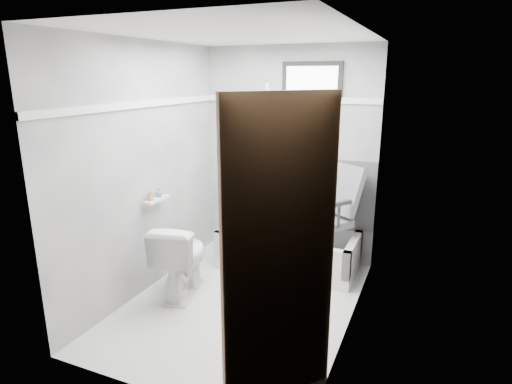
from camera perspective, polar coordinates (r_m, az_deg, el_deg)
The scene contains 19 objects.
floor at distance 4.18m, azimuth -1.95°, elevation -14.56°, with size 2.60×2.60×0.00m, color white.
ceiling at distance 3.63m, azimuth -2.31°, elevation 20.37°, with size 2.60×2.60×0.00m, color silver.
wall_back at distance 4.91m, azimuth 4.38°, elevation 4.96°, with size 2.00×0.02×2.40m, color slate.
wall_front at distance 2.66m, azimuth -14.16°, elevation -4.52°, with size 2.00×0.02×2.40m, color slate.
wall_left at distance 4.24m, azimuth -14.46°, elevation 2.86°, with size 0.02×2.60×2.40m, color slate.
wall_right at distance 3.43m, azimuth 13.17°, elevation 0.06°, with size 0.02×2.60×2.40m, color slate.
bathtub at distance 4.81m, azimuth 4.31°, elevation -7.59°, with size 1.50×0.70×0.42m, color silver, non-canonical shape.
office_chair at distance 4.61m, azimuth 8.65°, elevation -2.94°, with size 0.61×0.61×1.06m, color slate, non-canonical shape.
toilet at distance 4.25m, azimuth -9.91°, elevation -8.67°, with size 0.42×0.75×0.73m, color white.
door at distance 2.34m, azimuth 6.57°, elevation -12.34°, with size 0.78×0.78×2.00m, color brown, non-canonical shape.
window at distance 4.74m, azimuth 7.48°, elevation 14.49°, with size 0.66×0.04×0.40m, color black, non-canonical shape.
backerboard at distance 4.91m, azimuth 7.00°, elevation 0.12°, with size 1.50×0.02×0.78m, color #4C4C4F.
trim_back at distance 4.82m, azimuth 4.48°, elevation 12.20°, with size 2.00×0.02×0.06m, color white.
trim_left at distance 4.15m, azimuth -14.89°, elevation 11.24°, with size 0.02×2.60×0.06m, color white.
pole at distance 4.74m, azimuth 2.39°, elevation 2.78°, with size 0.02×0.02×1.95m, color white.
shelf at distance 4.30m, azimuth -13.12°, elevation -1.00°, with size 0.10×0.32×0.03m, color silver.
soap_bottle_a at distance 4.23m, azimuth -13.92°, elevation -0.41°, with size 0.05×0.05×0.10m, color #A18150.
soap_bottle_b at distance 4.34m, azimuth -12.81°, elevation -0.02°, with size 0.07×0.07×0.09m, color slate.
faucet at distance 5.10m, azimuth 1.99°, elevation -2.12°, with size 0.26×0.10×0.16m, color silver, non-canonical shape.
Camera 1 is at (1.55, -3.27, 2.08)m, focal length 30.00 mm.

